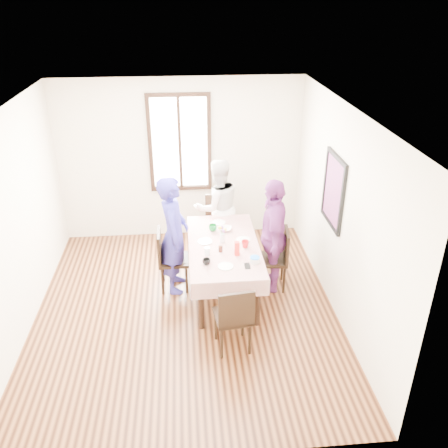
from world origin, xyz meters
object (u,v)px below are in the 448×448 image
(chair_right, at_px, (272,259))
(person_right, at_px, (272,236))
(chair_far, at_px, (217,225))
(dining_table, at_px, (224,268))
(person_far, at_px, (217,207))
(chair_left, at_px, (174,260))
(person_left, at_px, (174,235))
(chair_near, at_px, (233,316))

(chair_right, height_order, person_right, person_right)
(chair_right, bearing_deg, chair_far, 38.82)
(dining_table, relative_size, person_far, 1.08)
(chair_left, distance_m, person_far, 1.27)
(chair_left, distance_m, chair_right, 1.40)
(chair_far, bearing_deg, person_right, 130.89)
(person_left, relative_size, person_right, 1.02)
(chair_left, bearing_deg, chair_right, 85.33)
(chair_left, xyz_separation_m, person_right, (1.38, -0.11, 0.38))
(dining_table, xyz_separation_m, person_far, (0.00, 1.16, 0.42))
(person_far, height_order, person_right, person_right)
(chair_left, relative_size, chair_far, 1.00)
(dining_table, height_order, chair_left, chair_left)
(chair_left, distance_m, chair_near, 1.51)
(person_left, height_order, person_right, person_left)
(chair_far, xyz_separation_m, person_left, (-0.68, -1.02, 0.40))
(dining_table, distance_m, person_left, 0.85)
(dining_table, xyz_separation_m, chair_left, (-0.70, 0.16, 0.08))
(chair_left, relative_size, person_far, 0.57)
(chair_left, xyz_separation_m, person_left, (0.02, 0.00, 0.40))
(chair_right, relative_size, person_right, 0.54)
(dining_table, distance_m, chair_near, 1.18)
(person_far, xyz_separation_m, person_right, (0.68, -1.11, 0.04))
(dining_table, relative_size, chair_far, 1.89)
(person_far, bearing_deg, chair_far, -106.76)
(chair_near, distance_m, person_left, 1.56)
(chair_left, bearing_deg, person_left, 89.74)
(dining_table, bearing_deg, chair_far, 90.00)
(chair_right, distance_m, chair_far, 1.33)
(chair_left, relative_size, person_left, 0.53)
(chair_near, distance_m, person_far, 2.37)
(chair_right, bearing_deg, chair_left, 92.69)
(chair_far, height_order, person_far, person_far)
(dining_table, height_order, person_right, person_right)
(chair_far, relative_size, person_far, 0.57)
(chair_right, distance_m, person_right, 0.38)
(chair_near, relative_size, person_far, 0.57)
(chair_near, height_order, person_far, person_far)
(person_left, xyz_separation_m, person_far, (0.68, 1.00, -0.06))
(chair_left, relative_size, person_right, 0.54)
(dining_table, xyz_separation_m, chair_far, (0.00, 1.18, 0.08))
(chair_far, relative_size, person_left, 0.53)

